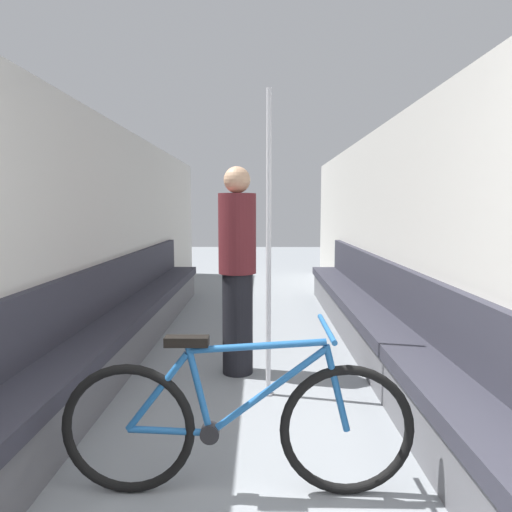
% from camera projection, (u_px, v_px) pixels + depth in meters
% --- Properties ---
extents(wall_left, '(0.10, 10.24, 2.16)m').
position_uv_depth(wall_left, '(100.00, 236.00, 4.16)').
color(wall_left, beige).
rests_on(wall_left, ground).
extents(wall_right, '(0.10, 10.24, 2.16)m').
position_uv_depth(wall_right, '(400.00, 236.00, 4.13)').
color(wall_right, beige).
rests_on(wall_right, ground).
extents(bench_seat_row_left, '(0.41, 6.03, 0.85)m').
position_uv_depth(bench_seat_row_left, '(123.00, 326.00, 4.08)').
color(bench_seat_row_left, '#5B5B60').
rests_on(bench_seat_row_left, ground).
extents(bench_seat_row_right, '(0.41, 6.03, 0.85)m').
position_uv_depth(bench_seat_row_right, '(376.00, 326.00, 4.06)').
color(bench_seat_row_right, '#5B5B60').
rests_on(bench_seat_row_right, ground).
extents(bicycle, '(1.64, 0.46, 0.81)m').
position_uv_depth(bicycle, '(237.00, 424.00, 2.12)').
color(bicycle, black).
rests_on(bicycle, ground).
extents(grab_pole_near, '(0.08, 0.08, 2.14)m').
position_uv_depth(grab_pole_near, '(269.00, 250.00, 3.18)').
color(grab_pole_near, gray).
rests_on(grab_pole_near, ground).
extents(passenger_standing, '(0.30, 0.30, 1.66)m').
position_uv_depth(passenger_standing, '(237.00, 268.00, 3.64)').
color(passenger_standing, black).
rests_on(passenger_standing, ground).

